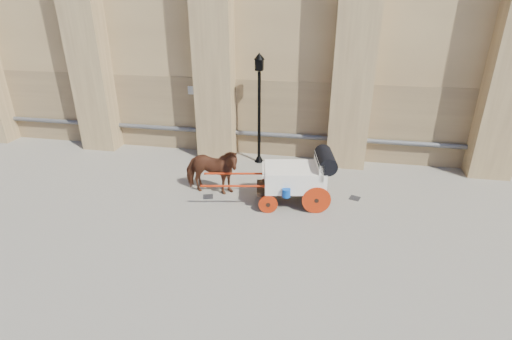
# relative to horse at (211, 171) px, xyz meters

# --- Properties ---
(ground) EXTENTS (90.00, 90.00, 0.00)m
(ground) POSITION_rel_horse_xyz_m (0.31, -0.42, -0.80)
(ground) COLOR gray
(ground) RESTS_ON ground
(horse) EXTENTS (1.94, 0.96, 1.61)m
(horse) POSITION_rel_horse_xyz_m (0.00, 0.00, 0.00)
(horse) COLOR brown
(horse) RESTS_ON ground
(carriage) EXTENTS (4.12, 1.76, 1.75)m
(carriage) POSITION_rel_horse_xyz_m (2.82, -0.16, 0.14)
(carriage) COLOR black
(carriage) RESTS_ON ground
(street_lamp) EXTENTS (0.39, 0.39, 4.11)m
(street_lamp) POSITION_rel_horse_xyz_m (1.06, 2.83, 1.40)
(street_lamp) COLOR black
(street_lamp) RESTS_ON ground
(drain_grate_near) EXTENTS (0.40, 0.40, 0.01)m
(drain_grate_near) POSITION_rel_horse_xyz_m (-0.07, -0.28, -0.80)
(drain_grate_near) COLOR black
(drain_grate_near) RESTS_ON ground
(drain_grate_far) EXTENTS (0.41, 0.41, 0.01)m
(drain_grate_far) POSITION_rel_horse_xyz_m (4.61, 0.48, -0.80)
(drain_grate_far) COLOR black
(drain_grate_far) RESTS_ON ground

